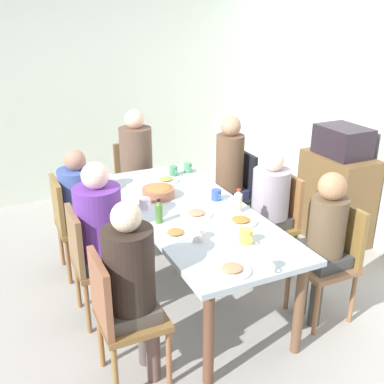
{
  "coord_description": "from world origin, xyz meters",
  "views": [
    {
      "loc": [
        2.96,
        -1.38,
        2.22
      ],
      "look_at": [
        0.0,
        0.0,
        0.9
      ],
      "focal_mm": 42.68,
      "sensor_mm": 36.0,
      "label": 1
    }
  ],
  "objects_px": {
    "person_2": "(100,227)",
    "bowl_0": "(158,192)",
    "person_0": "(269,201)",
    "microwave": "(343,141)",
    "person_1": "(325,236)",
    "plate_2": "(232,270)",
    "plate_3": "(166,180)",
    "chair_2": "(91,258)",
    "person_6": "(136,159)",
    "chair_0": "(277,218)",
    "cup_4": "(246,236)",
    "person_5": "(131,278)",
    "chair_5": "(119,313)",
    "cup_2": "(174,171)",
    "cup_3": "(188,168)",
    "plate_4": "(241,221)",
    "dining_table": "(192,219)",
    "person_3": "(80,200)",
    "plate_1": "(196,214)",
    "chair_4": "(236,191)",
    "bottle_1": "(159,212)",
    "chair_3": "(72,220)",
    "cup_1": "(197,234)",
    "side_cabinet": "(335,198)",
    "chair_1": "(332,255)",
    "cup_5": "(216,195)",
    "person_4": "(229,170)",
    "cup_6": "(268,264)",
    "plate_0": "(175,234)",
    "chair_6": "(135,180)"
  },
  "relations": [
    {
      "from": "plate_3",
      "to": "bowl_0",
      "type": "xyz_separation_m",
      "value": [
        0.32,
        -0.2,
        0.04
      ]
    },
    {
      "from": "chair_2",
      "to": "person_6",
      "type": "xyz_separation_m",
      "value": [
        -1.36,
        0.82,
        0.26
      ]
    },
    {
      "from": "plate_3",
      "to": "cup_2",
      "type": "distance_m",
      "value": 0.18
    },
    {
      "from": "person_0",
      "to": "microwave",
      "type": "relative_size",
      "value": 2.38
    },
    {
      "from": "person_2",
      "to": "bowl_0",
      "type": "height_order",
      "value": "person_2"
    },
    {
      "from": "chair_4",
      "to": "plate_3",
      "type": "height_order",
      "value": "chair_4"
    },
    {
      "from": "cup_2",
      "to": "cup_1",
      "type": "bearing_deg",
      "value": -15.9
    },
    {
      "from": "person_0",
      "to": "person_6",
      "type": "relative_size",
      "value": 0.89
    },
    {
      "from": "chair_2",
      "to": "cup_5",
      "type": "distance_m",
      "value": 1.12
    },
    {
      "from": "person_6",
      "to": "microwave",
      "type": "xyz_separation_m",
      "value": [
        1.12,
        1.7,
        0.27
      ]
    },
    {
      "from": "dining_table",
      "to": "plate_0",
      "type": "bearing_deg",
      "value": -39.85
    },
    {
      "from": "plate_1",
      "to": "cup_2",
      "type": "distance_m",
      "value": 0.93
    },
    {
      "from": "person_0",
      "to": "microwave",
      "type": "height_order",
      "value": "microwave"
    },
    {
      "from": "person_6",
      "to": "cup_2",
      "type": "distance_m",
      "value": 0.6
    },
    {
      "from": "plate_2",
      "to": "cup_3",
      "type": "bearing_deg",
      "value": 163.84
    },
    {
      "from": "chair_6",
      "to": "plate_0",
      "type": "relative_size",
      "value": 4.17
    },
    {
      "from": "person_6",
      "to": "cup_2",
      "type": "xyz_separation_m",
      "value": [
        0.57,
        0.18,
        0.02
      ]
    },
    {
      "from": "plate_1",
      "to": "plate_2",
      "type": "height_order",
      "value": "same"
    },
    {
      "from": "bowl_0",
      "to": "bottle_1",
      "type": "xyz_separation_m",
      "value": [
        0.46,
        -0.17,
        0.04
      ]
    },
    {
      "from": "chair_0",
      "to": "person_6",
      "type": "distance_m",
      "value": 1.61
    },
    {
      "from": "plate_4",
      "to": "chair_4",
      "type": "bearing_deg",
      "value": 151.17
    },
    {
      "from": "person_3",
      "to": "plate_1",
      "type": "relative_size",
      "value": 4.72
    },
    {
      "from": "plate_4",
      "to": "bowl_0",
      "type": "height_order",
      "value": "bowl_0"
    },
    {
      "from": "chair_0",
      "to": "cup_4",
      "type": "relative_size",
      "value": 7.15
    },
    {
      "from": "chair_1",
      "to": "plate_4",
      "type": "distance_m",
      "value": 0.73
    },
    {
      "from": "person_5",
      "to": "microwave",
      "type": "bearing_deg",
      "value": 111.49
    },
    {
      "from": "person_0",
      "to": "plate_4",
      "type": "bearing_deg",
      "value": -54.02
    },
    {
      "from": "person_1",
      "to": "chair_3",
      "type": "xyz_separation_m",
      "value": [
        -1.42,
        -1.55,
        -0.18
      ]
    },
    {
      "from": "person_1",
      "to": "cup_4",
      "type": "distance_m",
      "value": 0.64
    },
    {
      "from": "person_1",
      "to": "plate_2",
      "type": "relative_size",
      "value": 5.04
    },
    {
      "from": "plate_1",
      "to": "side_cabinet",
      "type": "xyz_separation_m",
      "value": [
        -0.36,
        1.72,
        -0.31
      ]
    },
    {
      "from": "person_1",
      "to": "person_0",
      "type": "bearing_deg",
      "value": 179.83
    },
    {
      "from": "person_2",
      "to": "chair_5",
      "type": "height_order",
      "value": "person_2"
    },
    {
      "from": "cup_2",
      "to": "dining_table",
      "type": "bearing_deg",
      "value": -12.62
    },
    {
      "from": "plate_1",
      "to": "cup_1",
      "type": "distance_m",
      "value": 0.39
    },
    {
      "from": "dining_table",
      "to": "person_4",
      "type": "bearing_deg",
      "value": 134.37
    },
    {
      "from": "dining_table",
      "to": "person_3",
      "type": "bearing_deg",
      "value": -134.36
    },
    {
      "from": "chair_3",
      "to": "cup_6",
      "type": "xyz_separation_m",
      "value": [
        1.71,
        0.86,
        0.28
      ]
    },
    {
      "from": "person_4",
      "to": "plate_1",
      "type": "relative_size",
      "value": 5.31
    },
    {
      "from": "chair_3",
      "to": "person_5",
      "type": "height_order",
      "value": "person_5"
    },
    {
      "from": "cup_6",
      "to": "bottle_1",
      "type": "height_order",
      "value": "bottle_1"
    },
    {
      "from": "side_cabinet",
      "to": "cup_1",
      "type": "bearing_deg",
      "value": -69.29
    },
    {
      "from": "person_0",
      "to": "bottle_1",
      "type": "bearing_deg",
      "value": -84.28
    },
    {
      "from": "cup_1",
      "to": "bottle_1",
      "type": "distance_m",
      "value": 0.39
    },
    {
      "from": "person_2",
      "to": "bowl_0",
      "type": "distance_m",
      "value": 0.68
    },
    {
      "from": "person_1",
      "to": "bottle_1",
      "type": "height_order",
      "value": "person_1"
    },
    {
      "from": "dining_table",
      "to": "person_2",
      "type": "distance_m",
      "value": 0.73
    },
    {
      "from": "person_0",
      "to": "chair_3",
      "type": "height_order",
      "value": "person_0"
    },
    {
      "from": "chair_6",
      "to": "chair_5",
      "type": "bearing_deg",
      "value": -20.77
    },
    {
      "from": "chair_5",
      "to": "bowl_0",
      "type": "xyz_separation_m",
      "value": [
        -1.07,
        0.67,
        0.29
      ]
    }
  ]
}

